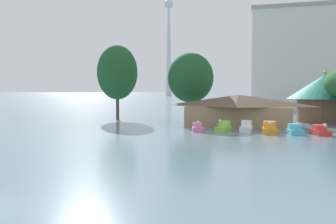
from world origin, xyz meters
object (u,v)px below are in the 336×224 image
at_px(green_roof_pavilion, 325,94).
at_px(pedal_boat_white, 246,127).
at_px(shoreline_tree_tall_left, 117,72).
at_px(shoreline_tree_mid, 191,78).
at_px(distant_broadcast_tower, 169,21).
at_px(pedal_boat_lime, 224,127).
at_px(boathouse, 239,110).
at_px(pedal_boat_pink, 198,128).
at_px(pedal_boat_orange, 269,129).
at_px(pedal_boat_cyan, 295,130).
at_px(pedal_boat_red, 320,131).
at_px(background_building_block, 309,59).

bearing_deg(green_roof_pavilion, pedal_boat_white, -122.06).
xyz_separation_m(shoreline_tree_tall_left, shoreline_tree_mid, (13.26, -0.24, -1.07)).
xyz_separation_m(green_roof_pavilion, distant_broadcast_tower, (-98.09, 247.52, 62.27)).
height_order(pedal_boat_lime, shoreline_tree_mid, shoreline_tree_mid).
distance_m(boathouse, distant_broadcast_tower, 279.92).
bearing_deg(green_roof_pavilion, pedal_boat_pink, -132.11).
distance_m(pedal_boat_white, shoreline_tree_tall_left, 27.57).
distance_m(pedal_boat_orange, distant_broadcast_tower, 289.19).
distance_m(pedal_boat_lime, pedal_boat_cyan, 8.55).
height_order(pedal_boat_orange, shoreline_tree_tall_left, shoreline_tree_tall_left).
distance_m(green_roof_pavilion, distant_broadcast_tower, 273.43).
height_order(pedal_boat_lime, boathouse, boathouse).
distance_m(pedal_boat_pink, pedal_boat_cyan, 11.75).
bearing_deg(shoreline_tree_tall_left, shoreline_tree_mid, -1.05).
xyz_separation_m(pedal_boat_red, distant_broadcast_tower, (-95.35, 266.58, 66.30)).
height_order(boathouse, green_roof_pavilion, green_roof_pavilion).
xyz_separation_m(pedal_boat_lime, background_building_block, (15.29, 61.36, 13.20)).
bearing_deg(pedal_boat_red, distant_broadcast_tower, -178.54).
bearing_deg(pedal_boat_cyan, shoreline_tree_mid, -143.61).
xyz_separation_m(pedal_boat_cyan, boathouse, (-7.31, 7.99, 1.92)).
height_order(pedal_boat_lime, pedal_boat_red, pedal_boat_lime).
distance_m(pedal_boat_orange, background_building_block, 64.38).
height_order(boathouse, shoreline_tree_tall_left, shoreline_tree_tall_left).
distance_m(green_roof_pavilion, shoreline_tree_mid, 22.16).
xyz_separation_m(shoreline_tree_tall_left, background_building_block, (35.74, 48.32, 5.38)).
height_order(green_roof_pavilion, shoreline_tree_tall_left, shoreline_tree_tall_left).
xyz_separation_m(pedal_boat_lime, pedal_boat_orange, (5.61, -0.91, 0.06)).
bearing_deg(pedal_boat_lime, pedal_boat_orange, 99.65).
xyz_separation_m(pedal_boat_pink, shoreline_tree_mid, (-3.96, 13.51, 6.83)).
xyz_separation_m(pedal_boat_red, shoreline_tree_tall_left, (-31.78, 13.68, 7.86)).
xyz_separation_m(green_roof_pavilion, shoreline_tree_tall_left, (-34.51, -5.38, 3.83)).
distance_m(shoreline_tree_tall_left, background_building_block, 60.34).
bearing_deg(boathouse, pedal_boat_white, -76.76).
bearing_deg(boathouse, distant_broadcast_tower, 108.23).
height_order(pedal_boat_cyan, background_building_block, background_building_block).
relative_size(pedal_boat_orange, shoreline_tree_tall_left, 0.21).
bearing_deg(pedal_boat_lime, pedal_boat_pink, -58.80).
bearing_deg(pedal_boat_lime, pedal_boat_red, 105.70).
height_order(shoreline_tree_tall_left, distant_broadcast_tower, distant_broadcast_tower).
bearing_deg(pedal_boat_cyan, background_building_block, 161.02).
distance_m(pedal_boat_orange, shoreline_tree_mid, 19.92).
bearing_deg(pedal_boat_orange, pedal_boat_cyan, 88.10).
xyz_separation_m(pedal_boat_cyan, pedal_boat_red, (2.81, 0.15, -0.01)).
relative_size(shoreline_tree_mid, background_building_block, 0.37).
xyz_separation_m(pedal_boat_pink, distant_broadcast_tower, (-80.79, 266.65, 66.34)).
bearing_deg(green_roof_pavilion, distant_broadcast_tower, 111.62).
relative_size(pedal_boat_white, background_building_block, 0.09).
height_order(pedal_boat_red, shoreline_tree_tall_left, shoreline_tree_tall_left).
bearing_deg(pedal_boat_pink, pedal_boat_cyan, 73.42).
height_order(pedal_boat_pink, pedal_boat_cyan, pedal_boat_cyan).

